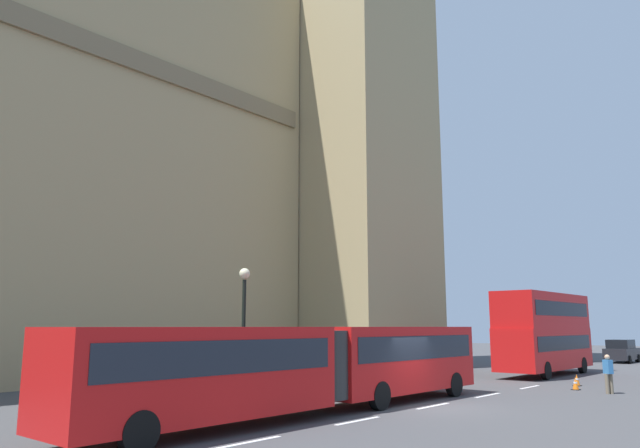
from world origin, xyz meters
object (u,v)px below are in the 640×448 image
object	(u,v)px
sedan_lead	(622,351)
pedestrian_near_cones	(608,373)
double_decker_bus	(544,330)
traffic_cone_middle	(577,380)
traffic_cone_west	(575,384)
street_lamp	(244,323)
articulated_bus	(315,361)

from	to	relation	value
sedan_lead	pedestrian_near_cones	world-z (taller)	sedan_lead
double_decker_bus	sedan_lead	distance (m)	17.03
sedan_lead	traffic_cone_middle	size ratio (longest dim) A/B	7.59
traffic_cone_west	pedestrian_near_cones	distance (m)	1.95
sedan_lead	street_lamp	size ratio (longest dim) A/B	0.83
traffic_cone_middle	pedestrian_near_cones	size ratio (longest dim) A/B	0.34
articulated_bus	traffic_cone_middle	xyz separation A→B (m)	(15.76, -3.53, -1.46)
traffic_cone_west	pedestrian_near_cones	xyz separation A→B (m)	(-0.75, -1.69, 0.63)
traffic_cone_west	traffic_cone_middle	xyz separation A→B (m)	(2.00, 0.58, 0.00)
double_decker_bus	street_lamp	bearing A→B (deg)	167.63
double_decker_bus	traffic_cone_west	distance (m)	8.94
traffic_cone_middle	double_decker_bus	bearing A→B (deg)	32.48
pedestrian_near_cones	sedan_lead	bearing A→B (deg)	12.95
sedan_lead	traffic_cone_west	size ratio (longest dim) A/B	7.59
traffic_cone_middle	street_lamp	xyz separation A→B (m)	(-14.99, 8.04, 2.77)
sedan_lead	street_lamp	bearing A→B (deg)	173.16
double_decker_bus	traffic_cone_west	xyz separation A→B (m)	(-7.55, -4.11, -2.43)
double_decker_bus	pedestrian_near_cones	xyz separation A→B (m)	(-8.31, -5.80, -1.80)
street_lamp	pedestrian_near_cones	bearing A→B (deg)	-40.09
traffic_cone_west	double_decker_bus	bearing A→B (deg)	28.55
traffic_cone_west	pedestrian_near_cones	bearing A→B (deg)	-114.06
articulated_bus	traffic_cone_west	distance (m)	14.43
double_decker_bus	traffic_cone_middle	bearing A→B (deg)	-147.52
traffic_cone_middle	pedestrian_near_cones	xyz separation A→B (m)	(-2.76, -2.26, 0.63)
articulated_bus	street_lamp	xyz separation A→B (m)	(0.77, 4.51, 1.31)
articulated_bus	traffic_cone_west	world-z (taller)	articulated_bus
sedan_lead	traffic_cone_middle	bearing A→B (deg)	-171.05
double_decker_bus	sedan_lead	xyz separation A→B (m)	(16.93, 0.01, -1.80)
articulated_bus	double_decker_bus	distance (m)	21.34
articulated_bus	traffic_cone_middle	size ratio (longest dim) A/B	31.84
articulated_bus	sedan_lead	bearing A→B (deg)	0.01
double_decker_bus	traffic_cone_west	size ratio (longest dim) A/B	16.96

